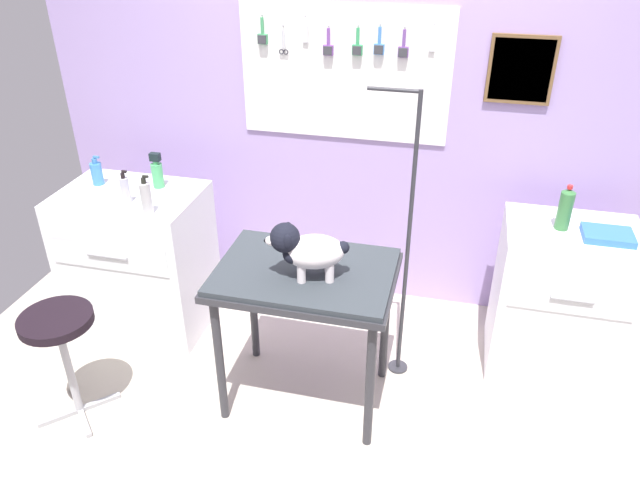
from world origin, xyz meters
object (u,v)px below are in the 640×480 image
at_px(stool, 60,335).
at_px(conditioner_bottle, 125,190).
at_px(dog, 306,249).
at_px(cabinet_right, 559,300).
at_px(soda_bottle, 565,209).
at_px(grooming_arm, 405,256).
at_px(grooming_table, 305,285).
at_px(counter_left, 139,260).

relative_size(stool, conditioner_bottle, 3.21).
xyz_separation_m(dog, cabinet_right, (1.25, 0.64, -0.52)).
height_order(dog, conditioner_bottle, dog).
bearing_deg(conditioner_bottle, soda_bottle, 7.11).
xyz_separation_m(cabinet_right, soda_bottle, (-0.07, 0.01, 0.55)).
relative_size(grooming_arm, cabinet_right, 1.85).
bearing_deg(grooming_arm, stool, -154.98).
distance_m(dog, cabinet_right, 1.50).
bearing_deg(dog, conditioner_bottle, 161.85).
relative_size(grooming_table, conditioner_bottle, 4.49).
distance_m(grooming_arm, soda_bottle, 0.83).
bearing_deg(counter_left, stool, -87.86).
distance_m(dog, conditioner_bottle, 1.17).
bearing_deg(dog, cabinet_right, 27.26).
height_order(dog, counter_left, dog).
xyz_separation_m(grooming_table, soda_bottle, (1.20, 0.59, 0.27)).
bearing_deg(dog, grooming_arm, 42.98).
relative_size(conditioner_bottle, soda_bottle, 0.80).
distance_m(cabinet_right, stool, 2.59).
height_order(stool, conditioner_bottle, conditioner_bottle).
bearing_deg(conditioner_bottle, counter_left, 119.87).
bearing_deg(soda_bottle, counter_left, -175.73).
height_order(cabinet_right, stool, cabinet_right).
relative_size(dog, soda_bottle, 1.56).
distance_m(conditioner_bottle, soda_bottle, 2.31).
relative_size(counter_left, soda_bottle, 3.66).
height_order(conditioner_bottle, soda_bottle, soda_bottle).
relative_size(grooming_arm, dog, 4.27).
relative_size(grooming_arm, soda_bottle, 6.65).
xyz_separation_m(grooming_table, grooming_arm, (0.44, 0.33, 0.04)).
xyz_separation_m(dog, soda_bottle, (1.18, 0.65, 0.03)).
xyz_separation_m(grooming_table, counter_left, (-1.15, 0.41, -0.27)).
xyz_separation_m(stool, conditioner_bottle, (0.03, 0.70, 0.45)).
distance_m(grooming_arm, cabinet_right, 0.92).
bearing_deg(grooming_arm, grooming_table, -143.52).
bearing_deg(cabinet_right, counter_left, -176.01).
bearing_deg(conditioner_bottle, grooming_table, -15.48).
height_order(grooming_arm, soda_bottle, grooming_arm).
relative_size(cabinet_right, stool, 1.40).
height_order(grooming_arm, counter_left, grooming_arm).
relative_size(dog, conditioner_bottle, 1.95).
bearing_deg(soda_bottle, dog, -151.07).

